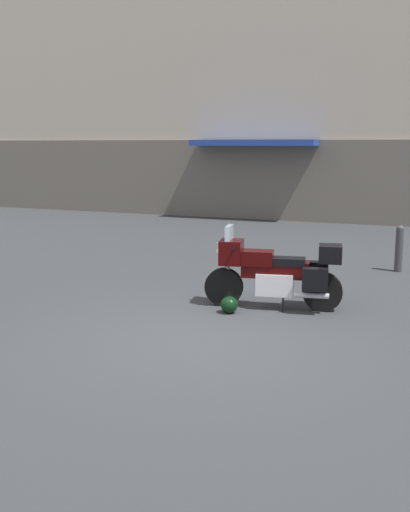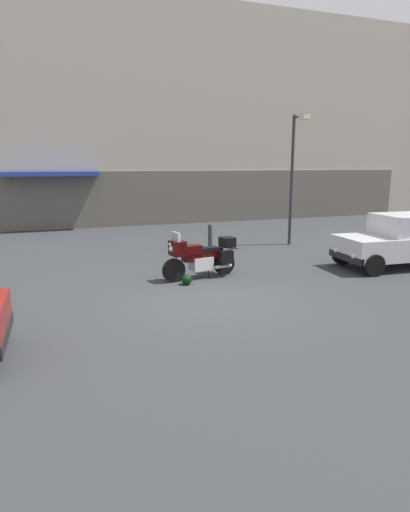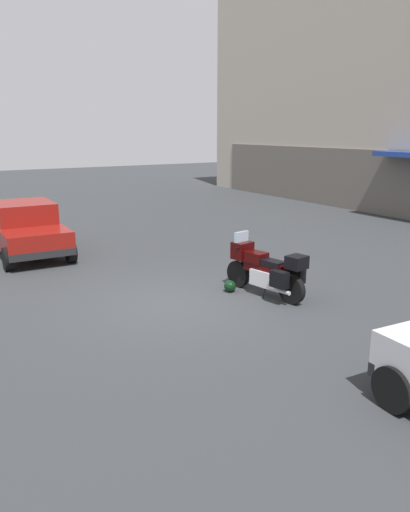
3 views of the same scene
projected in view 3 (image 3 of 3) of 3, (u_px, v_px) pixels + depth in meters
The scene contains 4 objects.
ground_plane at pixel (176, 304), 10.72m from camera, with size 80.00×80.00×0.00m, color #2D3033.
motorcycle at pixel (265, 269), 11.15m from camera, with size 2.25×0.95×1.36m.
helmet at pixel (230, 286), 11.50m from camera, with size 0.28×0.28×0.28m, color black.
car_sedan_far at pixel (26, 228), 14.99m from camera, with size 4.60×1.98×1.56m.
Camera 3 is at (8.99, -4.71, 3.67)m, focal length 34.76 mm.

